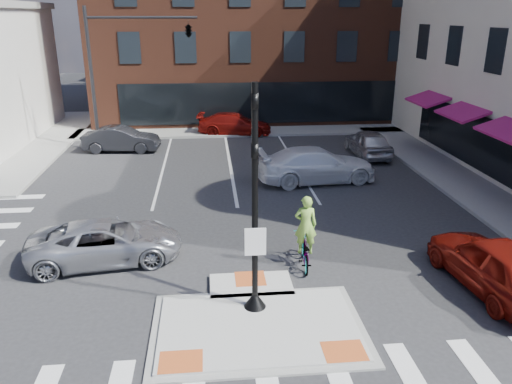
{
  "coord_description": "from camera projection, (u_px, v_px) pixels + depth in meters",
  "views": [
    {
      "loc": [
        -1.11,
        -11.2,
        7.58
      ],
      "look_at": [
        0.41,
        4.31,
        2.0
      ],
      "focal_mm": 35.0,
      "sensor_mm": 36.0,
      "label": 1
    }
  ],
  "objects": [
    {
      "name": "ground",
      "position": [
        256.0,
        319.0,
        13.15
      ],
      "size": [
        120.0,
        120.0,
        0.0
      ],
      "primitive_type": "plane",
      "color": "#28282B",
      "rests_on": "ground"
    },
    {
      "name": "refuge_island",
      "position": [
        257.0,
        323.0,
        12.89
      ],
      "size": [
        5.4,
        4.65,
        0.13
      ],
      "color": "gray",
      "rests_on": "ground"
    },
    {
      "name": "sidewalk_e",
      "position": [
        463.0,
        183.0,
        23.49
      ],
      "size": [
        3.0,
        24.0,
        0.15
      ],
      "primitive_type": "cube",
      "color": "gray",
      "rests_on": "ground"
    },
    {
      "name": "sidewalk_n",
      "position": [
        268.0,
        130.0,
        34.02
      ],
      "size": [
        26.0,
        3.0,
        0.15
      ],
      "primitive_type": "cube",
      "color": "gray",
      "rests_on": "ground"
    },
    {
      "name": "building_n",
      "position": [
        255.0,
        11.0,
        40.78
      ],
      "size": [
        24.4,
        18.4,
        15.5
      ],
      "color": "#512719",
      "rests_on": "ground"
    },
    {
      "name": "building_far_left",
      "position": [
        181.0,
        37.0,
        59.83
      ],
      "size": [
        10.0,
        12.0,
        10.0
      ],
      "primitive_type": "cube",
      "color": "slate",
      "rests_on": "ground"
    },
    {
      "name": "building_far_right",
      "position": [
        285.0,
        27.0,
        62.56
      ],
      "size": [
        12.0,
        12.0,
        12.0
      ],
      "primitive_type": "cube",
      "color": "brown",
      "rests_on": "ground"
    },
    {
      "name": "signal_pole",
      "position": [
        255.0,
        231.0,
        12.73
      ],
      "size": [
        0.6,
        0.6,
        5.98
      ],
      "color": "black",
      "rests_on": "refuge_island"
    },
    {
      "name": "mast_arm_signal",
      "position": [
        162.0,
        40.0,
        27.61
      ],
      "size": [
        6.1,
        2.24,
        8.0
      ],
      "color": "black",
      "rests_on": "ground"
    },
    {
      "name": "silver_suv",
      "position": [
        106.0,
        242.0,
        16.03
      ],
      "size": [
        5.11,
        2.91,
        1.35
      ],
      "primitive_type": "imported",
      "rotation": [
        0.0,
        0.0,
        1.72
      ],
      "color": "#B1B2B9",
      "rests_on": "ground"
    },
    {
      "name": "red_sedan",
      "position": [
        496.0,
        264.0,
        14.27
      ],
      "size": [
        2.45,
        4.99,
        1.64
      ],
      "primitive_type": "imported",
      "rotation": [
        0.0,
        0.0,
        3.25
      ],
      "color": "maroon",
      "rests_on": "ground"
    },
    {
      "name": "white_pickup",
      "position": [
        317.0,
        165.0,
        23.67
      ],
      "size": [
        5.85,
        2.87,
        1.64
      ],
      "primitive_type": "imported",
      "rotation": [
        0.0,
        0.0,
        1.68
      ],
      "color": "white",
      "rests_on": "ground"
    },
    {
      "name": "bg_car_dark",
      "position": [
        121.0,
        139.0,
        28.95
      ],
      "size": [
        4.48,
        1.89,
        1.44
      ],
      "primitive_type": "imported",
      "rotation": [
        0.0,
        0.0,
        1.49
      ],
      "color": "#232428",
      "rests_on": "ground"
    },
    {
      "name": "bg_car_silver",
      "position": [
        368.0,
        143.0,
        28.05
      ],
      "size": [
        1.8,
        4.41,
        1.5
      ],
      "primitive_type": "imported",
      "rotation": [
        0.0,
        0.0,
        3.15
      ],
      "color": "#B9BBC1",
      "rests_on": "ground"
    },
    {
      "name": "bg_car_red",
      "position": [
        234.0,
        124.0,
        33.03
      ],
      "size": [
        5.06,
        2.62,
        1.4
      ],
      "primitive_type": "imported",
      "rotation": [
        0.0,
        0.0,
        1.43
      ],
      "color": "maroon",
      "rests_on": "ground"
    },
    {
      "name": "cyclist",
      "position": [
        305.0,
        243.0,
        15.67
      ],
      "size": [
        0.87,
        1.96,
        2.36
      ],
      "rotation": [
        0.0,
        0.0,
        3.03
      ],
      "color": "#3F3F44",
      "rests_on": "ground"
    }
  ]
}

